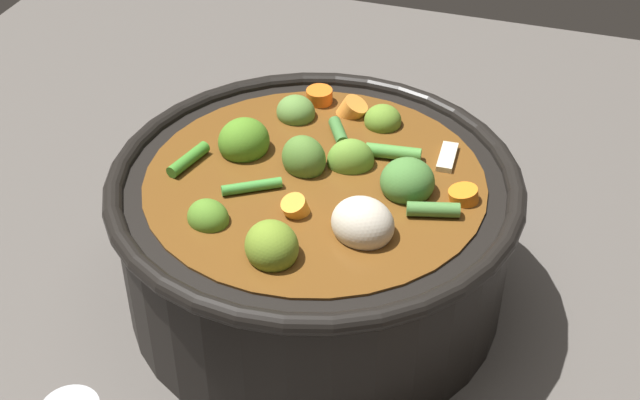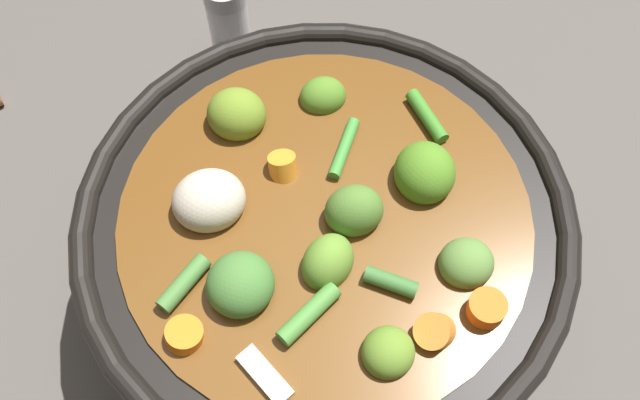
% 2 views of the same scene
% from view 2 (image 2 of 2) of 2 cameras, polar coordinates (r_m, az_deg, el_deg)
% --- Properties ---
extents(ground_plane, '(1.10, 1.10, 0.00)m').
position_cam_2_polar(ground_plane, '(0.53, 0.32, -7.03)').
color(ground_plane, '#514C47').
extents(cooking_pot, '(0.32, 0.32, 0.14)m').
position_cam_2_polar(cooking_pot, '(0.47, 0.35, -4.14)').
color(cooking_pot, black).
rests_on(cooking_pot, ground_plane).
extents(salt_shaker, '(0.04, 0.04, 0.09)m').
position_cam_2_polar(salt_shaker, '(0.63, -7.53, 14.29)').
color(salt_shaker, silver).
rests_on(salt_shaker, ground_plane).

